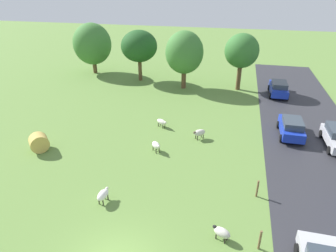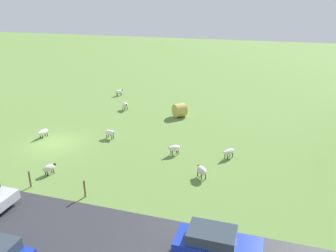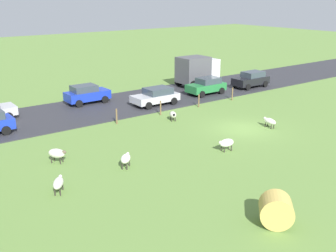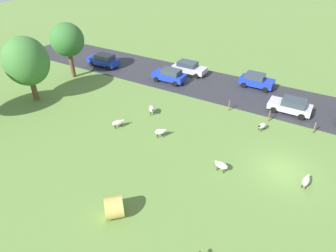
# 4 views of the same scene
# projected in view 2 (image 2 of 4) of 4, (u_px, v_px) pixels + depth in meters

# --- Properties ---
(ground_plane) EXTENTS (160.00, 160.00, 0.00)m
(ground_plane) POSITION_uv_depth(u_px,v_px,m) (55.00, 143.00, 28.96)
(ground_plane) COLOR olive
(sheep_0) EXTENTS (1.10, 0.96, 0.75)m
(sheep_0) POSITION_uv_depth(u_px,v_px,m) (119.00, 92.00, 42.80)
(sheep_0) COLOR white
(sheep_0) RESTS_ON ground_plane
(sheep_1) EXTENTS (0.99, 1.02, 0.80)m
(sheep_1) POSITION_uv_depth(u_px,v_px,m) (174.00, 148.00, 26.69)
(sheep_1) COLOR white
(sheep_1) RESTS_ON ground_plane
(sheep_2) EXTENTS (1.24, 0.57, 0.72)m
(sheep_2) POSITION_uv_depth(u_px,v_px,m) (43.00, 132.00, 30.05)
(sheep_2) COLOR silver
(sheep_2) RESTS_ON ground_plane
(sheep_3) EXTENTS (1.04, 1.06, 0.83)m
(sheep_3) POSITION_uv_depth(u_px,v_px,m) (125.00, 105.00, 37.36)
(sheep_3) COLOR silver
(sheep_3) RESTS_ON ground_plane
(sheep_4) EXTENTS (1.20, 1.00, 0.75)m
(sheep_4) POSITION_uv_depth(u_px,v_px,m) (229.00, 152.00, 26.14)
(sheep_4) COLOR silver
(sheep_4) RESTS_ON ground_plane
(sheep_5) EXTENTS (1.06, 0.83, 0.72)m
(sheep_5) POSITION_uv_depth(u_px,v_px,m) (49.00, 168.00, 23.76)
(sheep_5) COLOR beige
(sheep_5) RESTS_ON ground_plane
(sheep_6) EXTENTS (0.62, 1.14, 0.79)m
(sheep_6) POSITION_uv_depth(u_px,v_px,m) (110.00, 133.00, 29.78)
(sheep_6) COLOR white
(sheep_6) RESTS_ON ground_plane
(sheep_7) EXTENTS (1.15, 1.07, 0.86)m
(sheep_7) POSITION_uv_depth(u_px,v_px,m) (202.00, 170.00, 23.23)
(sheep_7) COLOR beige
(sheep_7) RESTS_ON ground_plane
(hay_bale_0) EXTENTS (1.81, 1.81, 1.41)m
(hay_bale_0) POSITION_uv_depth(u_px,v_px,m) (180.00, 110.00, 35.17)
(hay_bale_0) COLOR tan
(hay_bale_0) RESTS_ON ground_plane
(fence_post_2) EXTENTS (0.12, 0.12, 1.18)m
(fence_post_2) POSITION_uv_depth(u_px,v_px,m) (30.00, 179.00, 22.11)
(fence_post_2) COLOR brown
(fence_post_2) RESTS_ON ground_plane
(fence_post_3) EXTENTS (0.12, 0.12, 1.18)m
(fence_post_3) POSITION_uv_depth(u_px,v_px,m) (85.00, 189.00, 20.99)
(fence_post_3) COLOR brown
(fence_post_3) RESTS_ON ground_plane
(car_1) EXTENTS (1.94, 4.07, 1.63)m
(car_1) POSITION_uv_depth(u_px,v_px,m) (216.00, 245.00, 15.79)
(car_1) COLOR #1933B2
(car_1) RESTS_ON road_strip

